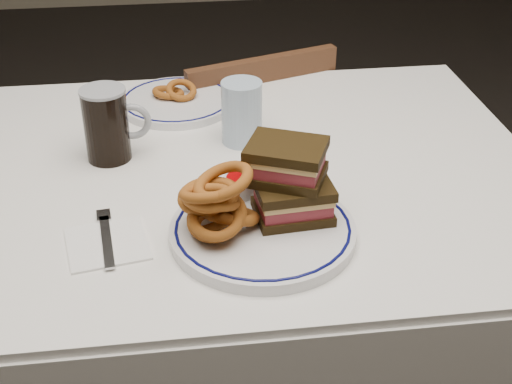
{
  "coord_description": "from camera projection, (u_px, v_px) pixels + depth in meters",
  "views": [
    {
      "loc": [
        -0.03,
        -1.11,
        1.39
      ],
      "look_at": [
        0.08,
        -0.23,
        0.84
      ],
      "focal_mm": 50.0,
      "sensor_mm": 36.0,
      "label": 1
    }
  ],
  "objects": [
    {
      "name": "far_plate",
      "position": [
        177.0,
        101.0,
        1.51
      ],
      "size": [
        0.24,
        0.24,
        0.02
      ],
      "color": "silver",
      "rests_on": "dining_table"
    },
    {
      "name": "napkin_fork",
      "position": [
        107.0,
        242.0,
        1.09
      ],
      "size": [
        0.14,
        0.16,
        0.01
      ],
      "color": "white",
      "rests_on": "dining_table"
    },
    {
      "name": "chair_far",
      "position": [
        245.0,
        177.0,
        1.87
      ],
      "size": [
        0.47,
        0.47,
        0.8
      ],
      "color": "#3E2314",
      "rests_on": "floor"
    },
    {
      "name": "main_plate",
      "position": [
        263.0,
        231.0,
        1.1
      ],
      "size": [
        0.29,
        0.29,
        0.02
      ],
      "color": "silver",
      "rests_on": "dining_table"
    },
    {
      "name": "beer_mug",
      "position": [
        108.0,
        124.0,
        1.28
      ],
      "size": [
        0.12,
        0.08,
        0.14
      ],
      "color": "black",
      "rests_on": "dining_table"
    },
    {
      "name": "reuben_sandwich",
      "position": [
        290.0,
        181.0,
        1.09
      ],
      "size": [
        0.14,
        0.13,
        0.12
      ],
      "color": "black",
      "rests_on": "main_plate"
    },
    {
      "name": "ketchup_ramekin",
      "position": [
        240.0,
        184.0,
        1.17
      ],
      "size": [
        0.05,
        0.05,
        0.03
      ],
      "color": "silver",
      "rests_on": "main_plate"
    },
    {
      "name": "water_glass",
      "position": [
        242.0,
        113.0,
        1.34
      ],
      "size": [
        0.08,
        0.08,
        0.12
      ],
      "primitive_type": "cylinder",
      "color": "#9FB7CE",
      "rests_on": "dining_table"
    },
    {
      "name": "dining_table",
      "position": [
        196.0,
        219.0,
        1.33
      ],
      "size": [
        1.27,
        0.87,
        0.75
      ],
      "color": "silver",
      "rests_on": "floor"
    },
    {
      "name": "onion_rings_far",
      "position": [
        174.0,
        91.0,
        1.51
      ],
      "size": [
        0.1,
        0.08,
        0.05
      ],
      "color": "brown",
      "rests_on": "far_plate"
    },
    {
      "name": "onion_rings_main",
      "position": [
        216.0,
        204.0,
        1.06
      ],
      "size": [
        0.13,
        0.13,
        0.14
      ],
      "color": "brown",
      "rests_on": "main_plate"
    }
  ]
}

